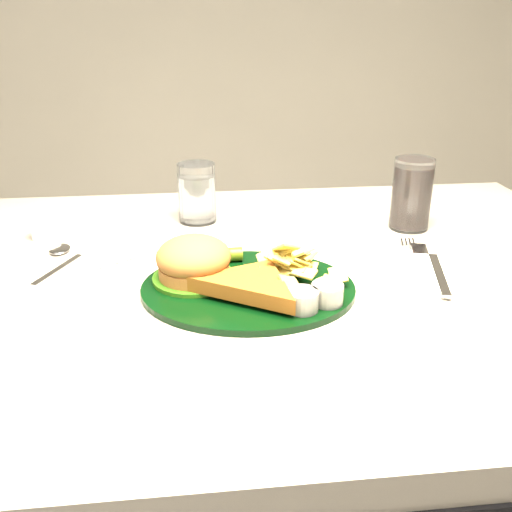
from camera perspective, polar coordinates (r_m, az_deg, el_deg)
The scene contains 8 objects.
table at distance 1.03m, azimuth -1.65°, elevation -21.01°, with size 1.20×0.80×0.75m, color #ABA49A, non-canonical shape.
dinner_plate at distance 0.74m, azimuth -0.80°, elevation -1.37°, with size 0.28×0.23×0.06m, color black, non-canonical shape.
water_glass at distance 1.00m, azimuth -5.93°, elevation 6.29°, with size 0.07×0.07×0.10m, color white.
cola_glass at distance 0.99m, azimuth 15.30°, elevation 5.98°, with size 0.07×0.07×0.12m, color black.
fork_napkin at distance 0.84m, azimuth 17.56°, elevation -1.46°, with size 0.14×0.18×0.01m, color silver, non-canonical shape.
spoon at distance 0.86m, azimuth -19.22°, elevation -1.14°, with size 0.04×0.15×0.01m, color silver, non-canonical shape.
ramekin at distance 0.99m, azimuth -20.35°, elevation 2.49°, with size 0.04×0.04×0.03m, color white.
wrapped_straw at distance 0.89m, azimuth -10.55°, elevation 0.43°, with size 0.19×0.07×0.01m, color white, non-canonical shape.
Camera 1 is at (-0.06, -0.73, 1.09)m, focal length 40.00 mm.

